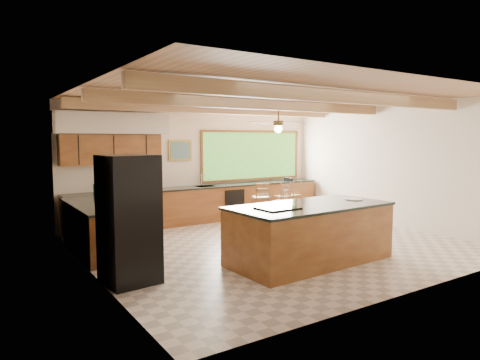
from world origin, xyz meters
TOP-DOWN VIEW (x-y plane):
  - ground at (0.00, 0.00)m, footprint 7.20×7.20m
  - room_shell at (-0.17, 0.65)m, footprint 7.27×6.54m
  - counter_run at (-0.82, 2.52)m, footprint 7.12×3.10m
  - island at (-0.22, -1.34)m, footprint 2.96×1.48m
  - refrigerator at (-3.22, -0.69)m, footprint 0.82×0.80m
  - bar_stool_a at (1.45, 1.55)m, footprint 0.44×0.44m
  - bar_stool_b at (2.24, 2.00)m, footprint 0.38×0.38m
  - bar_stool_c at (0.97, 1.72)m, footprint 0.53×0.53m
  - bar_stool_d at (1.88, 1.99)m, footprint 0.40×0.40m

SIDE VIEW (x-z plane):
  - ground at x=0.00m, z-range 0.00..0.00m
  - counter_run at x=-0.82m, z-range -0.15..1.08m
  - island at x=-0.22m, z-range -0.01..1.02m
  - bar_stool_a at x=1.45m, z-range 0.09..1.02m
  - bar_stool_d at x=1.88m, z-range 0.09..1.10m
  - bar_stool_b at x=2.24m, z-range 0.09..1.11m
  - bar_stool_c at x=0.97m, z-range 0.10..1.24m
  - refrigerator at x=-3.22m, z-range 0.00..1.91m
  - room_shell at x=-0.17m, z-range 0.70..3.72m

